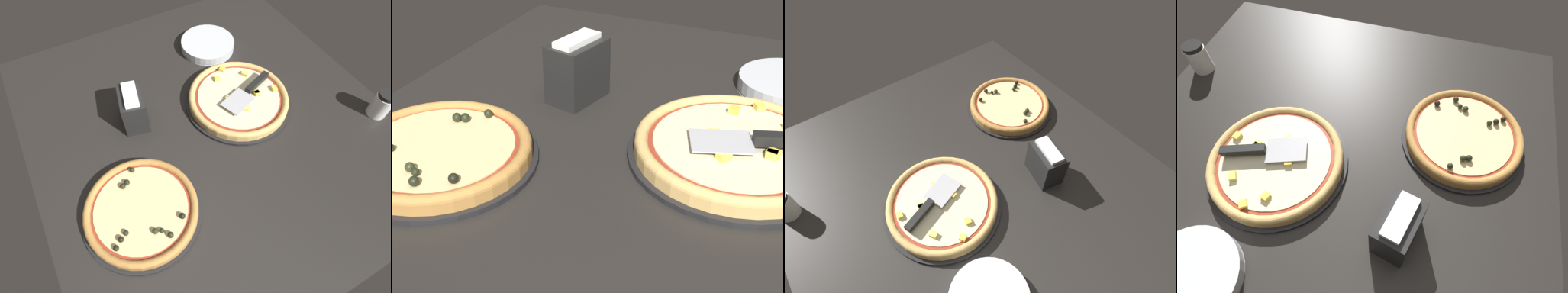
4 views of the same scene
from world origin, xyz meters
TOP-DOWN VIEW (x-y plane):
  - ground_plane at (0.00, 0.00)cm, footprint 130.20×121.33cm
  - pizza_pan_front at (1.89, -13.26)cm, footprint 38.21×38.21cm
  - pizza_front at (1.90, -13.28)cm, footprint 35.92×35.92cm
  - pizza_pan_back at (-20.44, 34.10)cm, footprint 34.89×34.89cm
  - pizza_back at (-20.45, 34.10)cm, footprint 32.80×32.80cm
  - serving_spatula at (1.79, -18.63)cm, footprint 12.09×22.56cm
  - plate_stack at (33.60, -18.70)cm, footprint 22.00×22.00cm
  - parmesan_shaker at (-25.88, -54.15)cm, footprint 6.70×6.70cm
  - napkin_holder at (12.00, 22.44)cm, footprint 13.96×10.70cm

SIDE VIEW (x-z plane):
  - ground_plane at x=0.00cm, z-range -3.60..0.00cm
  - pizza_pan_front at x=1.89cm, z-range 0.00..1.00cm
  - pizza_pan_back at x=-20.44cm, z-range 0.00..1.00cm
  - plate_stack at x=33.60cm, z-range 0.00..3.50cm
  - pizza_back at x=-20.45cm, z-range 0.54..4.72cm
  - pizza_front at x=1.90cm, z-range 0.83..4.55cm
  - parmesan_shaker at x=-25.88cm, z-range -0.09..9.76cm
  - serving_spatula at x=1.79cm, z-range 4.47..6.47cm
  - napkin_holder at x=12.00cm, z-range -0.31..13.59cm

